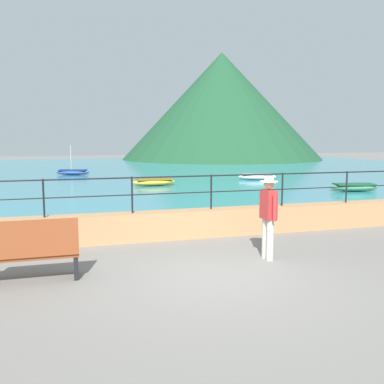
{
  "coord_description": "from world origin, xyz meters",
  "views": [
    {
      "loc": [
        -2.47,
        -6.92,
        2.5
      ],
      "look_at": [
        0.65,
        3.7,
        1.1
      ],
      "focal_mm": 39.1,
      "sensor_mm": 36.0,
      "label": 1
    }
  ],
  "objects_px": {
    "boat_1": "(257,177)",
    "boat_3": "(154,182)",
    "boat_2": "(354,187)",
    "bench_main": "(28,251)",
    "boat_0": "(73,172)",
    "person_walking": "(268,213)"
  },
  "relations": [
    {
      "from": "boat_1",
      "to": "boat_3",
      "type": "distance_m",
      "value": 6.79
    },
    {
      "from": "boat_2",
      "to": "boat_3",
      "type": "bearing_deg",
      "value": 149.84
    },
    {
      "from": "bench_main",
      "to": "boat_0",
      "type": "distance_m",
      "value": 22.27
    },
    {
      "from": "boat_1",
      "to": "person_walking",
      "type": "bearing_deg",
      "value": -114.52
    },
    {
      "from": "person_walking",
      "to": "boat_2",
      "type": "bearing_deg",
      "value": 44.8
    },
    {
      "from": "boat_0",
      "to": "boat_3",
      "type": "height_order",
      "value": "boat_0"
    },
    {
      "from": "person_walking",
      "to": "boat_1",
      "type": "bearing_deg",
      "value": 65.48
    },
    {
      "from": "boat_0",
      "to": "boat_3",
      "type": "xyz_separation_m",
      "value": [
        4.05,
        -8.16,
        -0.01
      ]
    },
    {
      "from": "person_walking",
      "to": "boat_0",
      "type": "height_order",
      "value": "boat_0"
    },
    {
      "from": "bench_main",
      "to": "person_walking",
      "type": "distance_m",
      "value": 4.69
    },
    {
      "from": "boat_1",
      "to": "boat_2",
      "type": "relative_size",
      "value": 1.01
    },
    {
      "from": "boat_2",
      "to": "boat_3",
      "type": "distance_m",
      "value": 9.99
    },
    {
      "from": "bench_main",
      "to": "boat_1",
      "type": "xyz_separation_m",
      "value": [
        11.66,
        15.46,
        -0.3
      ]
    },
    {
      "from": "person_walking",
      "to": "boat_3",
      "type": "bearing_deg",
      "value": 88.57
    },
    {
      "from": "boat_1",
      "to": "boat_2",
      "type": "height_order",
      "value": "same"
    },
    {
      "from": "bench_main",
      "to": "boat_3",
      "type": "bearing_deg",
      "value": 70.4
    },
    {
      "from": "person_walking",
      "to": "boat_2",
      "type": "height_order",
      "value": "person_walking"
    },
    {
      "from": "boat_1",
      "to": "boat_2",
      "type": "distance_m",
      "value": 6.71
    },
    {
      "from": "boat_1",
      "to": "boat_3",
      "type": "relative_size",
      "value": 1.06
    },
    {
      "from": "boat_0",
      "to": "boat_2",
      "type": "height_order",
      "value": "boat_0"
    },
    {
      "from": "boat_1",
      "to": "boat_3",
      "type": "xyz_separation_m",
      "value": [
        -6.64,
        -1.38,
        0.0
      ]
    },
    {
      "from": "bench_main",
      "to": "boat_1",
      "type": "bearing_deg",
      "value": 52.98
    }
  ]
}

